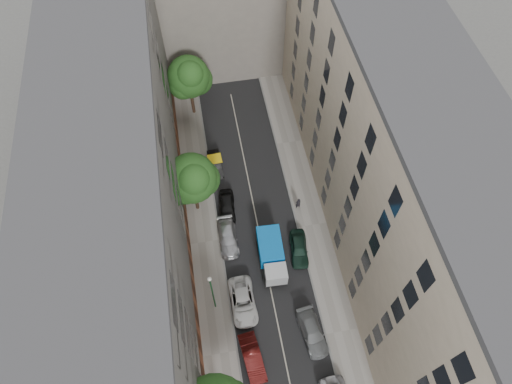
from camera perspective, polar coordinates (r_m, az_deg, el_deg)
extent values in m
plane|color=#4C4C49|center=(46.46, 0.42, -5.26)|extent=(120.00, 120.00, 0.00)
cube|color=black|center=(46.45, 0.42, -5.25)|extent=(8.00, 44.00, 0.02)
cube|color=gray|center=(46.23, -6.34, -6.25)|extent=(3.00, 44.00, 0.15)
cube|color=gray|center=(47.19, 7.02, -4.14)|extent=(3.00, 44.00, 0.15)
cube|color=#514F4C|center=(38.27, -15.91, -0.74)|extent=(8.00, 44.00, 20.00)
cube|color=#BDAA93|center=(40.55, 16.03, 3.91)|extent=(8.00, 44.00, 20.00)
cube|color=black|center=(44.64, 1.94, -8.44)|extent=(2.38, 5.57, 0.30)
cube|color=silver|center=(43.06, 2.48, -10.24)|extent=(2.10, 1.71, 1.72)
cube|color=#0C7FEE|center=(44.05, 1.75, -6.81)|extent=(2.40, 3.75, 1.82)
cylinder|color=black|center=(43.94, 1.18, -10.97)|extent=(0.28, 0.85, 0.85)
cylinder|color=black|center=(44.14, 3.68, -10.54)|extent=(0.28, 0.85, 0.85)
cylinder|color=black|center=(45.34, 0.34, -6.87)|extent=(0.28, 0.85, 0.85)
cylinder|color=black|center=(45.53, 2.74, -6.48)|extent=(0.28, 0.85, 0.85)
imported|color=#4B100F|center=(41.54, -0.46, -20.01)|extent=(2.01, 4.48, 1.43)
imported|color=silver|center=(42.95, -1.65, -13.54)|extent=(2.32, 4.94, 1.37)
imported|color=#B1B2B6|center=(45.61, -3.54, -5.72)|extent=(1.84, 4.51, 1.31)
imported|color=black|center=(47.34, -3.65, -1.79)|extent=(1.93, 4.16, 1.38)
imported|color=black|center=(50.48, -5.11, 3.47)|extent=(1.50, 3.91, 1.27)
imported|color=slate|center=(42.41, 7.07, -17.06)|extent=(2.38, 4.71, 1.31)
imported|color=#142D22|center=(45.16, 5.39, -7.02)|extent=(2.15, 4.28, 1.40)
cylinder|color=#382619|center=(47.07, -7.46, -1.11)|extent=(0.36, 0.36, 2.64)
cylinder|color=#382619|center=(45.17, -7.78, 0.40)|extent=(0.24, 0.24, 1.89)
sphere|color=#234A18|center=(43.65, -8.05, 1.72)|extent=(4.92, 4.92, 4.92)
sphere|color=#234A18|center=(44.59, -6.83, 1.65)|extent=(3.69, 3.69, 3.69)
sphere|color=#234A18|center=(43.83, -8.81, 0.66)|extent=(3.44, 3.44, 3.44)
sphere|color=#234A18|center=(42.38, -7.84, 1.63)|extent=(3.20, 3.20, 3.20)
cylinder|color=#382619|center=(55.39, -7.90, 10.87)|extent=(0.36, 0.36, 2.73)
cylinder|color=#382619|center=(53.73, -8.19, 12.58)|extent=(0.24, 0.24, 1.95)
sphere|color=#234A18|center=(52.42, -8.45, 14.06)|extent=(4.76, 4.76, 4.76)
sphere|color=#234A18|center=(53.35, -7.38, 13.76)|extent=(3.57, 3.57, 3.57)
sphere|color=#234A18|center=(52.44, -9.10, 13.14)|extent=(3.33, 3.33, 3.33)
sphere|color=#234A18|center=(51.15, -8.28, 14.31)|extent=(3.09, 3.09, 3.09)
cylinder|color=#175126|center=(40.47, -5.42, -12.56)|extent=(0.14, 0.14, 6.49)
sphere|color=silver|center=(37.35, -5.84, -10.79)|extent=(0.36, 0.36, 0.36)
imported|color=black|center=(47.34, 5.29, -1.41)|extent=(0.62, 0.45, 1.58)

